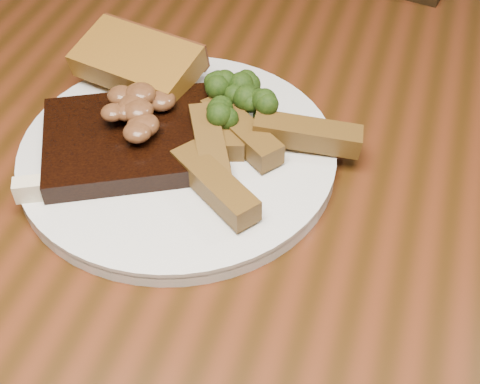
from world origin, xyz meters
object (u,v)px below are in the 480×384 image
object	(u,v)px
plate	(178,156)
garlic_bread	(139,79)
chair_far	(308,93)
dining_table	(234,291)
potato_wedges	(259,154)
steak	(134,141)

from	to	relation	value
plate	garlic_bread	size ratio (longest dim) A/B	2.41
chair_far	plate	xyz separation A→B (m)	(-0.03, -0.50, 0.29)
dining_table	chair_far	xyz separation A→B (m)	(-0.05, 0.57, -0.19)
chair_far	garlic_bread	xyz separation A→B (m)	(-0.09, -0.43, 0.31)
garlic_bread	potato_wedges	bearing A→B (deg)	-13.60
garlic_bread	potato_wedges	world-z (taller)	garlic_bread
chair_far	potato_wedges	bearing A→B (deg)	106.48
chair_far	steak	size ratio (longest dim) A/B	5.46
chair_far	plate	world-z (taller)	chair_far
steak	potato_wedges	xyz separation A→B (m)	(0.11, 0.02, 0.00)
dining_table	garlic_bread	size ratio (longest dim) A/B	13.51
dining_table	potato_wedges	size ratio (longest dim) A/B	12.93
steak	garlic_bread	size ratio (longest dim) A/B	1.32
dining_table	steak	distance (m)	0.17
plate	potato_wedges	bearing A→B (deg)	4.20
dining_table	steak	size ratio (longest dim) A/B	10.25
dining_table	chair_far	size ratio (longest dim) A/B	1.88
plate	steak	world-z (taller)	steak
potato_wedges	steak	bearing A→B (deg)	-171.79
dining_table	plate	bearing A→B (deg)	140.18
potato_wedges	chair_far	bearing A→B (deg)	95.66
dining_table	garlic_bread	xyz separation A→B (m)	(-0.14, 0.13, 0.12)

